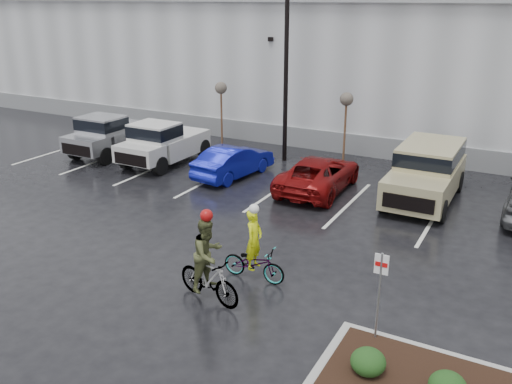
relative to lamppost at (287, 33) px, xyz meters
The scene contains 15 objects.
ground 13.87m from the lamppost, 71.57° to the right, with size 120.00×120.00×0.00m, color black.
warehouse 10.95m from the lamppost, 68.18° to the left, with size 60.50×15.50×7.20m.
wooded_ridge 33.35m from the lamppost, 83.09° to the left, with size 80.00×25.00×6.00m, color #263B18.
lamppost is the anchor object (origin of this frame).
sapling_west 5.07m from the lamppost, 165.96° to the left, with size 0.60×0.60×3.20m.
sapling_mid 4.00m from the lamppost, 21.80° to the left, with size 0.60×0.60×3.20m.
shrub_a 16.15m from the lamppost, 58.39° to the right, with size 0.70×0.70×0.52m, color black.
fire_lane_sign 14.78m from the lamppost, 56.54° to the right, with size 0.30×0.05×2.20m.
pickup_silver 9.42m from the lamppost, 161.14° to the right, with size 2.10×5.20×1.96m, color #A4A6AC, non-canonical shape.
pickup_white 7.11m from the lamppost, 150.11° to the right, with size 2.10×5.20×1.96m, color beige, non-canonical shape.
car_blue 5.99m from the lamppost, 105.24° to the right, with size 1.40×4.02×1.33m, color #0D1497.
car_red 6.57m from the lamppost, 46.35° to the right, with size 2.21×4.79×1.33m, color maroon.
suv_tan 8.55m from the lamppost, 18.79° to the right, with size 2.20×5.10×2.06m, color tan, non-canonical shape.
cyclist_hivis 12.33m from the lamppost, 68.68° to the right, with size 1.79×0.65×2.16m.
cyclist_olive 13.40m from the lamppost, 73.16° to the right, with size 1.95×0.98×2.44m.
Camera 1 is at (6.25, -9.82, 7.15)m, focal length 38.00 mm.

